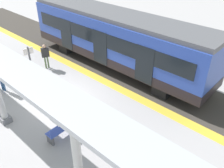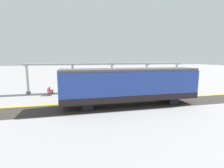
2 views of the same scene
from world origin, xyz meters
TOP-DOWN VIEW (x-y plane):
  - ground_plane at (0.00, 0.00)m, footprint 176.00×176.00m
  - tactile_edge_strip at (-2.89, 0.00)m, footprint 0.55×26.62m
  - trackbed at (-4.77, 0.00)m, footprint 3.20×38.62m
  - train_near_carriage at (-4.76, -0.25)m, footprint 2.65×12.74m
  - canopy_pillar_fourth at (2.72, 4.99)m, footprint 1.10×0.44m
  - bench_mid_platform at (1.42, 2.44)m, footprint 1.50×0.45m
  - platform_info_sign at (-0.09, -2.38)m, footprint 0.56×0.10m
  - passenger_waiting_near_edge at (-1.58, -3.24)m, footprint 0.51×0.37m

SIDE VIEW (x-z plane):
  - ground_plane at x=0.00m, z-range 0.00..0.00m
  - trackbed at x=-4.77m, z-range 0.00..0.01m
  - tactile_edge_strip at x=-2.89m, z-range 0.00..0.01m
  - bench_mid_platform at x=1.42m, z-range 0.01..0.87m
  - passenger_waiting_near_edge at x=-1.58m, z-range 0.20..1.81m
  - platform_info_sign at x=-0.09m, z-range 0.23..2.43m
  - canopy_pillar_fourth at x=2.72m, z-range 0.03..3.62m
  - train_near_carriage at x=-4.76m, z-range 0.09..3.57m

